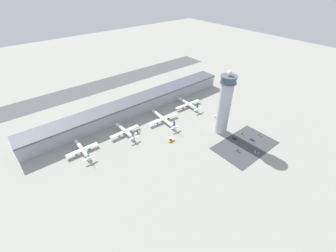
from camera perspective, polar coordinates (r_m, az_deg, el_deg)
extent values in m
plane|color=#9E9B93|center=(237.83, 0.75, -3.15)|extent=(1000.00, 1000.00, 0.00)
cube|color=#A3A8B2|center=(281.51, -8.39, 5.02)|extent=(264.95, 22.00, 15.67)
cube|color=#4C515B|center=(277.33, -8.54, 6.57)|extent=(264.95, 25.00, 1.60)
cube|color=#515154|center=(364.81, -16.62, 9.82)|extent=(397.42, 44.00, 0.01)
cylinder|color=#ADB2BC|center=(239.04, 13.99, 4.26)|extent=(12.86, 12.86, 57.45)
cylinder|color=#565B66|center=(226.02, 15.04, 10.60)|extent=(16.09, 16.09, 0.80)
cylinder|color=#334C60|center=(224.77, 15.16, 11.34)|extent=(14.80, 14.80, 5.62)
cylinder|color=#565B66|center=(223.52, 15.29, 12.11)|extent=(16.09, 16.09, 1.00)
sphere|color=white|center=(222.42, 15.42, 12.82)|extent=(5.01, 5.01, 5.01)
cube|color=#424247|center=(241.75, 18.98, -4.70)|extent=(64.00, 40.00, 0.01)
cylinder|color=white|center=(233.29, -20.95, -5.55)|extent=(3.99, 25.12, 3.93)
cone|color=white|center=(244.50, -22.17, -3.79)|extent=(3.94, 3.54, 3.93)
cone|color=white|center=(221.99, -19.54, -7.56)|extent=(3.55, 4.72, 3.53)
cube|color=white|center=(234.10, -20.96, -5.62)|extent=(31.29, 4.48, 0.44)
cylinder|color=#A8A8B2|center=(234.59, -22.46, -6.32)|extent=(2.17, 4.33, 2.16)
cylinder|color=#A8A8B2|center=(236.79, -19.54, -5.10)|extent=(2.17, 4.33, 2.16)
cube|color=#197FB2|center=(218.02, -19.71, -6.71)|extent=(0.31, 2.80, 6.28)
cube|color=white|center=(220.74, -19.43, -7.68)|extent=(11.00, 2.03, 0.24)
cylinder|color=black|center=(243.95, -21.77, -4.70)|extent=(0.28, 0.28, 2.11)
cylinder|color=black|center=(235.40, -20.16, -5.89)|extent=(0.28, 0.28, 2.11)
cylinder|color=black|center=(234.48, -21.38, -6.41)|extent=(0.28, 0.28, 2.11)
cylinder|color=white|center=(245.35, -10.87, -1.23)|extent=(4.56, 25.68, 3.83)
cone|color=white|center=(256.04, -12.57, 0.24)|extent=(3.93, 3.56, 3.83)
cone|color=white|center=(234.67, -8.95, -2.90)|extent=(3.58, 4.70, 3.45)
cube|color=white|center=(246.11, -10.92, -1.30)|extent=(35.00, 5.38, 0.44)
cylinder|color=#A8A8B2|center=(244.90, -12.46, -2.07)|extent=(2.23, 4.28, 2.11)
cylinder|color=#A8A8B2|center=(250.30, -9.59, -0.77)|extent=(2.23, 4.28, 2.11)
cube|color=#14704C|center=(231.02, -8.93, -2.03)|extent=(0.38, 2.81, 6.14)
cube|color=white|center=(233.52, -8.78, -2.98)|extent=(10.79, 2.30, 0.24)
cylinder|color=black|center=(255.64, -12.16, -0.63)|extent=(0.28, 0.28, 2.47)
cylinder|color=black|center=(247.99, -10.24, -1.61)|extent=(0.28, 0.28, 2.47)
cylinder|color=black|center=(246.01, -11.29, -2.09)|extent=(0.28, 0.28, 2.47)
cylinder|color=white|center=(260.87, -1.24, 1.87)|extent=(6.22, 36.13, 4.02)
cone|color=white|center=(274.96, -3.57, 3.71)|extent=(4.23, 3.85, 4.02)
cone|color=white|center=(247.17, 1.44, -0.24)|extent=(3.90, 5.03, 3.61)
cube|color=white|center=(261.75, -1.32, 1.81)|extent=(38.38, 6.74, 0.44)
cylinder|color=#A8A8B2|center=(259.49, -2.91, 1.12)|extent=(2.48, 4.55, 2.21)
cylinder|color=#A8A8B2|center=(266.93, -0.02, 2.24)|extent=(2.48, 4.55, 2.21)
cube|color=navy|center=(243.56, 1.59, 0.66)|extent=(0.47, 2.81, 6.43)
cube|color=white|center=(246.06, 1.63, -0.31)|extent=(11.35, 2.69, 0.24)
cylinder|color=black|center=(274.43, -3.21, 2.88)|extent=(0.28, 0.28, 2.28)
cylinder|color=black|center=(263.87, -0.71, 1.49)|extent=(0.28, 0.28, 2.28)
cylinder|color=black|center=(261.26, -1.73, 1.09)|extent=(0.28, 0.28, 2.28)
cylinder|color=white|center=(291.90, 5.12, 5.63)|extent=(5.35, 27.71, 4.19)
cone|color=white|center=(302.21, 3.17, 6.82)|extent=(4.35, 3.94, 4.19)
cone|color=white|center=(281.69, 7.29, 4.30)|extent=(3.98, 5.18, 3.77)
cube|color=white|center=(292.61, 5.04, 5.55)|extent=(38.43, 6.01, 0.44)
cylinder|color=#A8A8B2|center=(289.26, 3.69, 4.95)|extent=(2.50, 4.70, 2.30)
cylinder|color=#A8A8B2|center=(298.65, 6.07, 5.86)|extent=(2.50, 4.70, 2.30)
cube|color=#14704C|center=(278.35, 7.51, 5.18)|extent=(0.42, 2.81, 6.70)
cube|color=white|center=(280.63, 7.49, 4.25)|extent=(11.81, 2.49, 0.24)
cylinder|color=black|center=(301.67, 3.52, 6.06)|extent=(0.28, 0.28, 2.17)
cylinder|color=black|center=(295.04, 5.55, 5.24)|extent=(0.28, 0.28, 2.17)
cylinder|color=black|center=(291.60, 4.68, 4.90)|extent=(0.28, 0.28, 2.17)
cube|color=black|center=(267.13, 0.04, 1.68)|extent=(2.75, 4.97, 0.12)
cube|color=gold|center=(266.78, 0.04, 1.79)|extent=(2.93, 5.89, 1.39)
cube|color=#232D38|center=(265.75, 0.13, 1.97)|extent=(2.27, 1.90, 1.14)
cube|color=black|center=(247.09, -7.86, -1.84)|extent=(6.28, 4.02, 0.12)
cube|color=silver|center=(246.69, -7.88, -1.71)|extent=(7.37, 4.48, 1.47)
cube|color=#232D38|center=(246.32, -7.80, -1.38)|extent=(2.65, 2.61, 1.20)
cube|color=black|center=(278.04, 12.30, 2.25)|extent=(4.22, 5.27, 0.12)
cube|color=silver|center=(277.65, 12.32, 2.38)|extent=(4.73, 6.12, 1.59)
cube|color=#232D38|center=(276.82, 12.47, 2.61)|extent=(2.62, 2.47, 1.30)
cube|color=black|center=(234.08, 0.82, -3.86)|extent=(5.86, 2.62, 0.12)
cube|color=gold|center=(233.66, 0.82, -3.73)|extent=(6.95, 2.79, 1.46)
cube|color=#232D38|center=(232.52, 0.68, -3.53)|extent=(2.18, 2.18, 1.19)
cube|color=black|center=(247.28, 16.52, -3.13)|extent=(1.89, 3.99, 0.12)
cube|color=black|center=(247.05, 16.53, -3.06)|extent=(1.99, 4.74, 0.88)
cube|color=#232D38|center=(246.63, 16.54, -2.90)|extent=(1.71, 2.63, 0.72)
cube|color=black|center=(232.25, 17.23, -6.15)|extent=(1.78, 3.95, 0.12)
cube|color=slate|center=(232.02, 17.24, -6.08)|extent=(1.88, 4.70, 0.85)
cube|color=#232D38|center=(231.57, 17.25, -5.92)|extent=(1.60, 2.60, 0.70)
cube|color=black|center=(236.80, 21.59, -6.32)|extent=(1.80, 3.71, 0.12)
cube|color=silver|center=(236.60, 21.60, -6.26)|extent=(1.89, 4.40, 0.77)
cube|color=#232D38|center=(236.14, 21.66, -6.14)|extent=(1.62, 2.44, 0.63)
cube|color=black|center=(255.96, 18.28, -2.05)|extent=(1.82, 3.84, 0.12)
cube|color=gold|center=(255.76, 18.30, -1.99)|extent=(1.92, 4.56, 0.80)
cube|color=#232D38|center=(255.39, 18.31, -1.85)|extent=(1.63, 2.53, 0.65)
cube|color=black|center=(251.19, 20.57, -3.39)|extent=(1.91, 3.96, 0.12)
cube|color=navy|center=(250.98, 20.59, -3.33)|extent=(2.01, 4.71, 0.86)
cube|color=#232D38|center=(250.56, 20.60, -3.17)|extent=(1.72, 2.61, 0.71)
cube|color=black|center=(260.75, 22.12, -2.25)|extent=(1.83, 3.65, 0.12)
cube|color=gold|center=(260.54, 22.14, -2.18)|extent=(1.91, 4.34, 0.86)
cube|color=#232D38|center=(260.14, 22.16, -2.03)|extent=(1.67, 2.39, 0.70)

